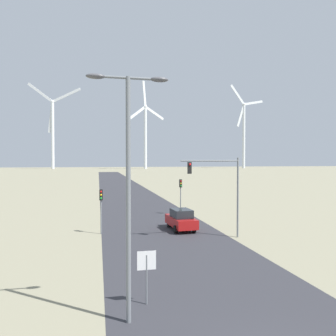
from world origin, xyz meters
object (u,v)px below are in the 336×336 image
object	(u,v)px
car_approaching	(181,219)
wind_turbine_left	(53,127)
wind_turbine_center	(145,131)
traffic_light_post_near_right	(181,189)
streetlamp	(128,167)
traffic_light_post_near_left	(101,201)
traffic_light_mast_overhead	(219,181)
wind_turbine_right	(244,130)
stop_sign_near	(147,267)

from	to	relation	value
car_approaching	wind_turbine_left	bearing A→B (deg)	99.99
wind_turbine_left	wind_turbine_center	size ratio (longest dim) A/B	0.99
car_approaching	traffic_light_post_near_right	bearing A→B (deg)	76.04
traffic_light_post_near_right	wind_turbine_center	size ratio (longest dim) A/B	0.06
traffic_light_post_near_right	wind_turbine_center	bearing A→B (deg)	82.99
traffic_light_post_near_right	streetlamp	bearing A→B (deg)	-108.84
traffic_light_post_near_right	wind_turbine_left	distance (m)	222.78
traffic_light_post_near_left	car_approaching	distance (m)	7.14
car_approaching	traffic_light_mast_overhead	bearing A→B (deg)	-59.83
wind_turbine_center	wind_turbine_right	world-z (taller)	wind_turbine_right
stop_sign_near	traffic_light_post_near_left	distance (m)	14.14
wind_turbine_right	traffic_light_post_near_right	bearing A→B (deg)	-116.81
traffic_light_mast_overhead	wind_turbine_right	world-z (taller)	wind_turbine_right
traffic_light_mast_overhead	wind_turbine_left	world-z (taller)	wind_turbine_left
traffic_light_post_near_right	traffic_light_post_near_left	bearing A→B (deg)	-138.11
stop_sign_near	car_approaching	size ratio (longest dim) A/B	0.54
traffic_light_mast_overhead	stop_sign_near	bearing A→B (deg)	-124.51
streetlamp	traffic_light_post_near_left	size ratio (longest dim) A/B	2.50
wind_turbine_right	stop_sign_near	bearing A→B (deg)	-116.00
wind_turbine_left	wind_turbine_center	xyz separation A→B (m)	(66.52, -13.94, -2.55)
wind_turbine_center	wind_turbine_right	size ratio (longest dim) A/B	0.99
car_approaching	wind_turbine_left	size ratio (longest dim) A/B	0.07
wind_turbine_center	wind_turbine_left	bearing A→B (deg)	168.16
stop_sign_near	traffic_light_post_near_right	bearing A→B (deg)	72.13
car_approaching	wind_turbine_right	xyz separation A→B (m)	(105.70, 213.04, 29.66)
traffic_light_mast_overhead	wind_turbine_left	xyz separation A→B (m)	(-41.73, 228.47, 26.06)
wind_turbine_left	streetlamp	bearing A→B (deg)	-82.05
wind_turbine_left	traffic_light_mast_overhead	bearing A→B (deg)	-79.65
traffic_light_mast_overhead	car_approaching	world-z (taller)	traffic_light_mast_overhead
traffic_light_post_near_left	traffic_light_mast_overhead	world-z (taller)	traffic_light_mast_overhead
traffic_light_post_near_right	car_approaching	distance (m)	8.21
traffic_light_post_near_right	traffic_light_mast_overhead	world-z (taller)	traffic_light_mast_overhead
wind_turbine_left	wind_turbine_right	size ratio (longest dim) A/B	0.98
stop_sign_near	traffic_light_mast_overhead	size ratio (longest dim) A/B	0.36
streetlamp	wind_turbine_center	distance (m)	229.92
streetlamp	wind_turbine_left	size ratio (longest dim) A/B	0.15
streetlamp	car_approaching	size ratio (longest dim) A/B	2.20
stop_sign_near	wind_turbine_center	size ratio (longest dim) A/B	0.04
wind_turbine_left	traffic_light_post_near_right	bearing A→B (deg)	-79.17
wind_turbine_center	streetlamp	bearing A→B (deg)	-98.27
stop_sign_near	streetlamp	bearing A→B (deg)	-122.55
streetlamp	traffic_light_post_near_left	distance (m)	15.72
traffic_light_post_near_left	wind_turbine_right	bearing A→B (deg)	62.16
traffic_light_post_near_left	traffic_light_mast_overhead	xyz separation A→B (m)	(9.01, -3.44, 1.80)
wind_turbine_right	traffic_light_mast_overhead	bearing A→B (deg)	-115.55
traffic_light_post_near_right	wind_turbine_center	world-z (taller)	wind_turbine_center
stop_sign_near	traffic_light_post_near_left	xyz separation A→B (m)	(-1.76, 13.99, 1.13)
streetlamp	wind_turbine_center	world-z (taller)	wind_turbine_center
streetlamp	wind_turbine_right	distance (m)	255.65
streetlamp	wind_turbine_left	bearing A→B (deg)	97.95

